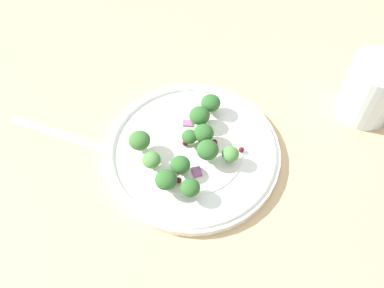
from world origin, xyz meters
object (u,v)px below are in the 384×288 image
(broccoli_floret_1, at_px, (190,137))
(water_glass, at_px, (372,89))
(broccoli_floret_2, at_px, (204,133))
(fork, at_px, (79,141))
(broccoli_floret_0, at_px, (151,160))
(plate, at_px, (192,152))

(broccoli_floret_1, height_order, water_glass, water_glass)
(broccoli_floret_2, xyz_separation_m, fork, (0.12, 0.12, -0.03))
(broccoli_floret_0, height_order, water_glass, water_glass)
(plate, relative_size, broccoli_floret_2, 8.67)
(broccoli_floret_0, relative_size, water_glass, 0.26)
(broccoli_floret_1, height_order, fork, broccoli_floret_1)
(broccoli_floret_1, bearing_deg, broccoli_floret_0, 83.09)
(broccoli_floret_1, bearing_deg, fork, 40.76)
(broccoli_floret_1, distance_m, fork, 0.15)
(water_glass, bearing_deg, broccoli_floret_2, 61.57)
(water_glass, bearing_deg, fork, 53.72)
(fork, bearing_deg, broccoli_floret_2, -137.32)
(plate, xyz_separation_m, broccoli_floret_1, (0.01, -0.00, 0.02))
(fork, bearing_deg, water_glass, -126.28)
(broccoli_floret_1, bearing_deg, broccoli_floret_2, -121.67)
(broccoli_floret_0, height_order, fork, broccoli_floret_0)
(plate, height_order, broccoli_floret_1, broccoli_floret_1)
(fork, relative_size, water_glass, 1.94)
(fork, xyz_separation_m, water_glass, (-0.24, -0.32, 0.04))
(broccoli_floret_2, relative_size, fork, 0.15)
(broccoli_floret_1, xyz_separation_m, fork, (0.12, 0.10, -0.03))
(plate, height_order, fork, plate)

